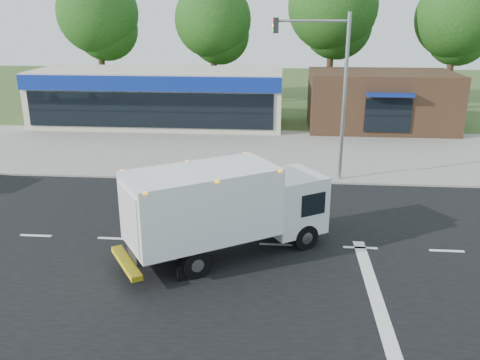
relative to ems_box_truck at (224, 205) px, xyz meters
The scene contains 11 objects.
ground 2.72m from the ems_box_truck, 28.03° to the left, with size 120.00×120.00×0.00m, color #385123.
road_asphalt 2.72m from the ems_box_truck, 28.03° to the left, with size 60.00×14.00×0.02m, color black.
sidewalk 9.48m from the ems_box_truck, 79.08° to the left, with size 60.00×2.40×0.12m, color gray.
parking_apron 15.15m from the ems_box_truck, 83.27° to the left, with size 60.00×9.00×0.02m, color gray.
lane_markings 3.63m from the ems_box_truck, ahead, with size 55.20×7.00×0.01m.
ems_box_truck is the anchor object (origin of this frame).
emergency_worker 2.39m from the ems_box_truck, behind, with size 0.78×0.73×1.90m.
retail_strip_mall 22.09m from the ems_box_truck, 109.13° to the left, with size 18.00×6.20×4.00m.
brown_storefront 22.68m from the ems_box_truck, 67.27° to the left, with size 10.00×6.70×4.00m.
traffic_signal_pole 9.97m from the ems_box_truck, 64.26° to the left, with size 3.51×0.25×8.00m.
background_trees 29.64m from the ems_box_truck, 88.20° to the left, with size 36.77×7.39×12.10m.
Camera 1 is at (0.13, -16.68, 8.02)m, focal length 38.00 mm.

